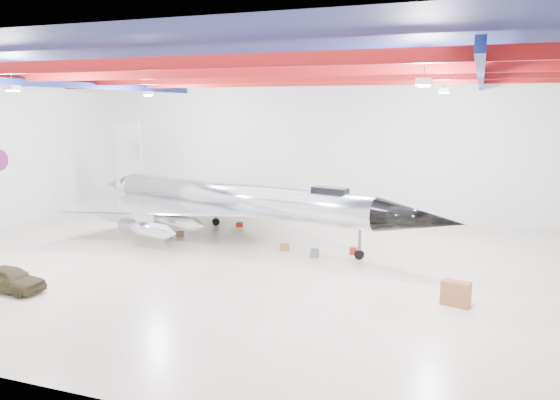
% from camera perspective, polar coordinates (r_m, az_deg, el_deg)
% --- Properties ---
extents(floor, '(40.00, 40.00, 0.00)m').
position_cam_1_polar(floor, '(31.31, -3.57, -6.55)').
color(floor, beige).
rests_on(floor, ground).
extents(wall_back, '(40.00, 0.00, 40.00)m').
position_cam_1_polar(wall_back, '(44.32, 4.16, 5.49)').
color(wall_back, silver).
rests_on(wall_back, floor).
extents(ceiling, '(40.00, 40.00, 0.00)m').
position_cam_1_polar(ceiling, '(30.14, -3.80, 13.96)').
color(ceiling, '#0A0F38').
rests_on(ceiling, wall_back).
extents(ceiling_structure, '(39.50, 29.50, 1.08)m').
position_cam_1_polar(ceiling_structure, '(30.09, -3.78, 12.67)').
color(ceiling_structure, maroon).
rests_on(ceiling_structure, ceiling).
extents(jet_aircraft, '(27.50, 19.12, 7.59)m').
position_cam_1_polar(jet_aircraft, '(36.29, -4.57, -0.26)').
color(jet_aircraft, silver).
rests_on(jet_aircraft, floor).
extents(jeep, '(3.69, 1.60, 1.24)m').
position_cam_1_polar(jeep, '(29.45, -26.40, -7.38)').
color(jeep, '#3C351E').
rests_on(jeep, floor).
extents(desk, '(1.35, 0.92, 1.12)m').
position_cam_1_polar(desk, '(25.84, 17.88, -9.29)').
color(desk, brown).
rests_on(desk, floor).
extents(crate_ply, '(0.62, 0.57, 0.35)m').
position_cam_1_polar(crate_ply, '(37.94, -10.39, -3.52)').
color(crate_ply, olive).
rests_on(crate_ply, floor).
extents(toolbox_red, '(0.61, 0.55, 0.35)m').
position_cam_1_polar(toolbox_red, '(40.41, -4.24, -2.56)').
color(toolbox_red, '#9B1B0F').
rests_on(toolbox_red, floor).
extents(engine_drum, '(0.60, 0.60, 0.49)m').
position_cam_1_polar(engine_drum, '(32.35, 3.62, -5.56)').
color(engine_drum, '#59595B').
rests_on(engine_drum, floor).
extents(crate_small, '(0.36, 0.30, 0.24)m').
position_cam_1_polar(crate_small, '(39.73, -9.13, -2.96)').
color(crate_small, '#59595B').
rests_on(crate_small, floor).
extents(tool_chest, '(0.62, 0.62, 0.43)m').
position_cam_1_polar(tool_chest, '(33.20, 7.68, -5.29)').
color(tool_chest, '#9B1B0F').
rests_on(tool_chest, floor).
extents(oil_barrel, '(0.60, 0.52, 0.37)m').
position_cam_1_polar(oil_barrel, '(33.86, 0.48, -4.95)').
color(oil_barrel, olive).
rests_on(oil_barrel, floor).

